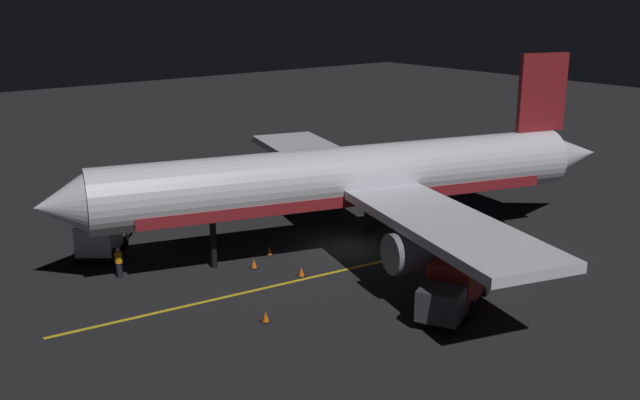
# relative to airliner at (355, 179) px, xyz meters

# --- Properties ---
(ground_plane) EXTENTS (180.00, 180.00, 0.20)m
(ground_plane) POSITION_rel_airliner_xyz_m (0.17, 0.57, -4.48)
(ground_plane) COLOR black
(apron_guide_stripe) EXTENTS (4.02, 29.38, 0.01)m
(apron_guide_stripe) POSITION_rel_airliner_xyz_m (-2.27, 4.57, -4.38)
(apron_guide_stripe) COLOR gold
(apron_guide_stripe) RESTS_ON ground_plane
(airliner) EXTENTS (32.52, 35.91, 11.50)m
(airliner) POSITION_rel_airliner_xyz_m (0.00, 0.00, 0.00)
(airliner) COLOR silver
(airliner) RESTS_ON ground_plane
(baggage_truck) EXTENTS (5.59, 5.07, 2.21)m
(baggage_truck) POSITION_rel_airliner_xyz_m (9.11, 12.24, -3.23)
(baggage_truck) COLOR silver
(baggage_truck) RESTS_ON ground_plane
(catering_truck) EXTENTS (4.54, 6.55, 2.65)m
(catering_truck) POSITION_rel_airliner_xyz_m (-9.81, 1.88, -3.04)
(catering_truck) COLOR maroon
(catering_truck) RESTS_ON ground_plane
(ground_crew_worker) EXTENTS (0.40, 0.40, 1.74)m
(ground_crew_worker) POSITION_rel_airliner_xyz_m (4.50, 13.38, -3.50)
(ground_crew_worker) COLOR black
(ground_crew_worker) RESTS_ON ground_plane
(traffic_cone_near_left) EXTENTS (0.50, 0.50, 0.55)m
(traffic_cone_near_left) POSITION_rel_airliner_xyz_m (1.01, 6.77, -4.13)
(traffic_cone_near_left) COLOR #EA590F
(traffic_cone_near_left) RESTS_ON ground_plane
(traffic_cone_near_right) EXTENTS (0.50, 0.50, 0.55)m
(traffic_cone_near_right) POSITION_rel_airliner_xyz_m (2.24, 4.82, -4.13)
(traffic_cone_near_right) COLOR #EA590F
(traffic_cone_near_right) RESTS_ON ground_plane
(traffic_cone_under_wing) EXTENTS (0.50, 0.50, 0.55)m
(traffic_cone_under_wing) POSITION_rel_airliner_xyz_m (-1.71, 5.42, -4.13)
(traffic_cone_under_wing) COLOR #EA590F
(traffic_cone_under_wing) RESTS_ON ground_plane
(traffic_cone_far) EXTENTS (0.50, 0.50, 0.55)m
(traffic_cone_far) POSITION_rel_airliner_xyz_m (-5.28, 10.30, -4.13)
(traffic_cone_far) COLOR #EA590F
(traffic_cone_far) RESTS_ON ground_plane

